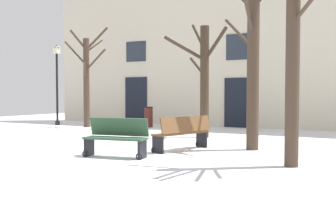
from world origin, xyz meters
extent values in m
plane|color=white|center=(0.00, 0.00, 0.00)|extent=(32.49, 32.49, 0.00)
cube|color=beige|center=(0.00, 7.92, 4.14)|extent=(20.31, 0.40, 8.28)
cube|color=black|center=(-5.27, 7.70, 1.18)|extent=(1.29, 0.08, 2.35)
cube|color=#262D38|center=(-5.27, 7.70, 3.66)|extent=(1.16, 0.06, 1.01)
cube|color=black|center=(0.18, 7.70, 1.12)|extent=(1.24, 0.08, 2.23)
cube|color=#262D38|center=(0.18, 7.70, 3.61)|extent=(1.12, 0.06, 1.15)
cylinder|color=#423326|center=(-5.88, 4.56, 2.00)|extent=(0.27, 0.27, 4.01)
cylinder|color=#423326|center=(-5.23, 4.40, 3.00)|extent=(1.37, 0.41, 0.90)
cylinder|color=#423326|center=(-5.59, 4.15, 2.53)|extent=(0.68, 0.91, 0.70)
cylinder|color=#423326|center=(-6.08, 4.27, 3.91)|extent=(0.53, 0.70, 0.90)
cylinder|color=#423326|center=(-5.60, 4.97, 4.02)|extent=(0.68, 0.94, 1.13)
cylinder|color=#423326|center=(-5.83, 5.07, 3.71)|extent=(0.19, 1.08, 0.69)
cylinder|color=#423326|center=(-6.22, 4.25, 3.32)|extent=(0.78, 0.72, 1.07)
cylinder|color=#382B1E|center=(0.58, 3.11, 1.93)|extent=(0.31, 0.31, 3.86)
cylinder|color=#382B1E|center=(0.19, 3.37, 2.48)|extent=(0.88, 0.63, 0.74)
cylinder|color=#382B1E|center=(0.28, 3.28, 3.50)|extent=(0.72, 0.44, 0.99)
cylinder|color=#382B1E|center=(0.97, 3.14, 3.22)|extent=(0.88, 0.18, 1.18)
cylinder|color=#382B1E|center=(0.00, 2.73, 3.08)|extent=(1.28, 0.89, 0.88)
cylinder|color=#423326|center=(3.03, 0.81, 2.35)|extent=(0.33, 0.33, 4.70)
cylinder|color=#423326|center=(2.47, 1.25, 3.23)|extent=(1.21, 0.97, 1.06)
cylinder|color=#423326|center=(3.01, 0.51, 3.50)|extent=(0.13, 0.69, 1.02)
cylinder|color=#423326|center=(4.54, -1.34, 2.44)|extent=(0.29, 0.29, 4.89)
cylinder|color=#423326|center=(4.94, -1.64, 3.34)|extent=(0.89, 0.71, 0.77)
cylinder|color=black|center=(-7.89, 4.79, 1.71)|extent=(0.10, 0.10, 3.42)
cylinder|color=black|center=(-7.89, 4.79, 0.10)|extent=(0.22, 0.22, 0.20)
cube|color=beige|center=(-7.89, 4.79, 3.60)|extent=(0.24, 0.24, 0.36)
cone|color=black|center=(-7.89, 4.79, 3.78)|extent=(0.30, 0.30, 0.14)
cylinder|color=#4C1E19|center=(-3.40, 5.87, 0.45)|extent=(0.38, 0.38, 0.89)
torus|color=black|center=(-3.40, 5.87, 0.91)|extent=(0.41, 0.41, 0.04)
cube|color=brown|center=(1.36, -0.19, 0.46)|extent=(0.91, 1.88, 0.05)
cube|color=brown|center=(1.54, -0.24, 0.71)|extent=(0.62, 1.80, 0.41)
cube|color=black|center=(1.60, 0.64, 0.23)|extent=(0.37, 0.16, 0.46)
torus|color=black|center=(1.45, 0.68, 0.08)|extent=(0.08, 0.17, 0.17)
cube|color=black|center=(1.12, -1.01, 0.23)|extent=(0.37, 0.16, 0.46)
torus|color=black|center=(0.96, -0.97, 0.08)|extent=(0.08, 0.17, 0.17)
cube|color=#2D4C33|center=(0.56, -2.09, 0.46)|extent=(1.59, 0.72, 0.05)
cube|color=#2D4C33|center=(0.52, -1.88, 0.72)|extent=(1.53, 0.40, 0.44)
cube|color=black|center=(-0.14, -2.21, 0.23)|extent=(0.13, 0.43, 0.46)
torus|color=black|center=(-0.11, -2.39, 0.08)|extent=(0.17, 0.06, 0.17)
cube|color=black|center=(1.25, -1.97, 0.23)|extent=(0.13, 0.43, 0.46)
torus|color=black|center=(1.28, -2.16, 0.08)|extent=(0.17, 0.06, 0.17)
camera|label=1|loc=(6.47, -10.17, 1.54)|focal=44.56mm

